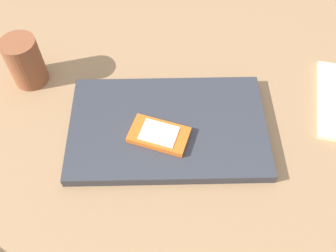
{
  "coord_description": "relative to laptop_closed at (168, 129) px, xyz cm",
  "views": [
    {
      "loc": [
        -8.52,
        -38.15,
        59.8
      ],
      "look_at": [
        -6.2,
        -0.43,
        5.0
      ],
      "focal_mm": 40.2,
      "sensor_mm": 36.0,
      "label": 1
    }
  ],
  "objects": [
    {
      "name": "laptop_closed",
      "position": [
        0.0,
        0.0,
        0.0
      ],
      "size": [
        36.01,
        23.24,
        1.97
      ],
      "primitive_type": "cube",
      "rotation": [
        0.0,
        0.0,
        -0.04
      ],
      "color": "#33353D",
      "rests_on": "desk_surface"
    },
    {
      "name": "desk_surface",
      "position": [
        6.2,
        0.43,
        -2.49
      ],
      "size": [
        120.0,
        80.0,
        3.0
      ],
      "primitive_type": "cube",
      "color": "#9E7751",
      "rests_on": "ground"
    },
    {
      "name": "pen_cup",
      "position": [
        -26.42,
        14.56,
        3.95
      ],
      "size": [
        6.63,
        6.63,
        9.87
      ],
      "primitive_type": "cylinder",
      "color": "brown",
      "rests_on": "desk_surface"
    },
    {
      "name": "cell_phone_on_laptop",
      "position": [
        -1.69,
        -2.1,
        1.55
      ],
      "size": [
        11.47,
        9.01,
        1.19
      ],
      "color": "orange",
      "rests_on": "laptop_closed"
    }
  ]
}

